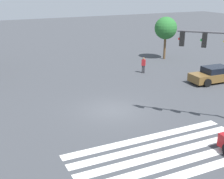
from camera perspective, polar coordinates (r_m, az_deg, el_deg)
name	(u,v)px	position (r m, az deg, el deg)	size (l,w,h in m)	color
ground_plane	(112,110)	(21.64, 0.00, -3.82)	(122.86, 122.86, 0.00)	#3D3F44
crosswalk_markings	(166,154)	(16.64, 9.80, -11.51)	(10.04, 4.40, 0.01)	silver
car_1	(214,75)	(29.02, 18.21, 2.57)	(4.55, 2.07, 1.42)	brown
pedestrian	(143,64)	(30.56, 5.78, 4.57)	(0.41, 0.41, 1.56)	#38383D
tree_corner_a	(166,28)	(36.44, 9.80, 10.98)	(2.53, 2.53, 4.82)	brown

